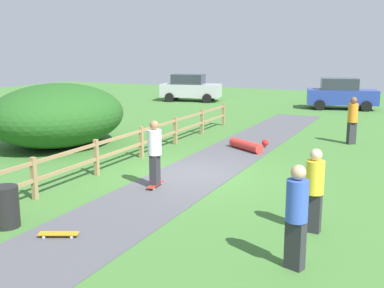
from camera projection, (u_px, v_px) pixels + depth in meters
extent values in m
plane|color=#427533|center=(193.00, 175.00, 14.32)|extent=(60.00, 60.00, 0.00)
cube|color=#515156|center=(193.00, 174.00, 14.32)|extent=(2.40, 28.00, 0.02)
cube|color=#997A51|center=(34.00, 179.00, 11.89)|extent=(0.12, 0.12, 1.10)
cube|color=#997A51|center=(96.00, 157.00, 14.17)|extent=(0.12, 0.12, 1.10)
cube|color=#997A51|center=(141.00, 142.00, 16.44)|extent=(0.12, 0.12, 1.10)
cube|color=#997A51|center=(175.00, 131.00, 18.72)|extent=(0.12, 0.12, 1.10)
cube|color=#997A51|center=(202.00, 122.00, 20.99)|extent=(0.12, 0.12, 1.10)
cube|color=#997A51|center=(224.00, 114.00, 23.26)|extent=(0.12, 0.12, 1.10)
cube|color=#997A51|center=(121.00, 151.00, 15.31)|extent=(0.08, 18.00, 0.09)
cube|color=#997A51|center=(120.00, 137.00, 15.22)|extent=(0.08, 18.00, 0.09)
ellipsoid|color=#23561E|center=(58.00, 115.00, 18.28)|extent=(4.71, 5.65, 2.44)
cylinder|color=black|center=(6.00, 207.00, 10.09)|extent=(0.56, 0.56, 0.90)
cube|color=#B23326|center=(155.00, 184.00, 13.00)|extent=(0.29, 0.82, 0.02)
cylinder|color=silver|center=(157.00, 183.00, 13.29)|extent=(0.04, 0.06, 0.06)
cylinder|color=silver|center=(162.00, 183.00, 13.24)|extent=(0.04, 0.06, 0.06)
cylinder|color=silver|center=(149.00, 188.00, 12.77)|extent=(0.04, 0.06, 0.06)
cylinder|color=silver|center=(154.00, 189.00, 12.72)|extent=(0.04, 0.06, 0.06)
cube|color=#2D2D33|center=(155.00, 169.00, 12.91)|extent=(0.24, 0.34, 0.82)
cylinder|color=white|center=(154.00, 142.00, 12.76)|extent=(0.42, 0.42, 0.69)
sphere|color=#9E704C|center=(154.00, 125.00, 12.67)|extent=(0.25, 0.25, 0.25)
cylinder|color=red|center=(246.00, 145.00, 17.63)|extent=(1.54, 1.19, 0.36)
sphere|color=red|center=(265.00, 143.00, 18.10)|extent=(0.26, 0.26, 0.26)
cube|color=#BF8C19|center=(59.00, 234.00, 9.57)|extent=(0.81, 0.52, 0.02)
cylinder|color=silver|center=(73.00, 234.00, 9.65)|extent=(0.07, 0.05, 0.06)
cylinder|color=silver|center=(72.00, 237.00, 9.50)|extent=(0.07, 0.05, 0.06)
cylinder|color=silver|center=(46.00, 234.00, 9.65)|extent=(0.07, 0.05, 0.06)
cylinder|color=silver|center=(44.00, 237.00, 9.50)|extent=(0.07, 0.05, 0.06)
cube|color=#2D2D33|center=(313.00, 213.00, 9.82)|extent=(0.33, 0.22, 0.83)
cylinder|color=yellow|center=(315.00, 177.00, 9.67)|extent=(0.40, 0.40, 0.69)
sphere|color=beige|center=(316.00, 155.00, 9.57)|extent=(0.25, 0.25, 0.25)
cube|color=#2D2D33|center=(295.00, 245.00, 8.17)|extent=(0.36, 0.29, 0.87)
cylinder|color=blue|center=(297.00, 201.00, 8.01)|extent=(0.48, 0.48, 0.73)
sphere|color=tan|center=(298.00, 172.00, 7.91)|extent=(0.26, 0.26, 0.26)
cube|color=#2D2D33|center=(351.00, 133.00, 18.78)|extent=(0.37, 0.36, 0.88)
cylinder|color=orange|center=(353.00, 113.00, 18.62)|extent=(0.54, 0.54, 0.74)
sphere|color=brown|center=(354.00, 100.00, 18.52)|extent=(0.26, 0.26, 0.26)
cube|color=#283D99|center=(342.00, 97.00, 29.37)|extent=(4.48, 2.63, 0.90)
cube|color=#2D333D|center=(339.00, 84.00, 29.25)|extent=(2.50, 2.03, 0.70)
cylinder|color=black|center=(362.00, 103.00, 30.03)|extent=(0.68, 0.38, 0.64)
cylinder|color=black|center=(366.00, 106.00, 28.34)|extent=(0.68, 0.38, 0.64)
cylinder|color=black|center=(318.00, 102.00, 30.58)|extent=(0.68, 0.38, 0.64)
cylinder|color=black|center=(320.00, 105.00, 28.89)|extent=(0.68, 0.38, 0.64)
cube|color=#B7B7BC|center=(191.00, 90.00, 33.75)|extent=(4.46, 2.54, 0.90)
cube|color=#2D333D|center=(188.00, 79.00, 33.64)|extent=(2.48, 1.99, 0.70)
cylinder|color=black|center=(212.00, 96.00, 34.37)|extent=(0.68, 0.37, 0.64)
cylinder|color=black|center=(207.00, 98.00, 32.70)|extent=(0.68, 0.37, 0.64)
cylinder|color=black|center=(176.00, 95.00, 34.99)|extent=(0.68, 0.37, 0.64)
cylinder|color=black|center=(169.00, 97.00, 33.31)|extent=(0.68, 0.37, 0.64)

